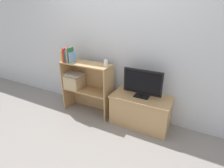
{
  "coord_description": "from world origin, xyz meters",
  "views": [
    {
      "loc": [
        1.17,
        -2.06,
        1.71
      ],
      "look_at": [
        0.0,
        0.16,
        0.63
      ],
      "focal_mm": 28.0,
      "sensor_mm": 36.0,
      "label": 1
    }
  ],
  "objects_px": {
    "book_forest": "(71,55)",
    "book_skyblue": "(73,57)",
    "book_crimson": "(66,55)",
    "tv": "(143,83)",
    "book_teal": "(68,56)",
    "tv_stand": "(140,111)",
    "storage_basket_left": "(75,80)",
    "laptop": "(74,74)",
    "book_mustard": "(64,55)",
    "book_tan": "(70,55)",
    "baby_monitor": "(106,63)"
  },
  "relations": [
    {
      "from": "book_tan",
      "to": "laptop",
      "type": "bearing_deg",
      "value": 69.05
    },
    {
      "from": "book_forest",
      "to": "storage_basket_left",
      "type": "height_order",
      "value": "book_forest"
    },
    {
      "from": "storage_basket_left",
      "to": "laptop",
      "type": "height_order",
      "value": "laptop"
    },
    {
      "from": "book_tan",
      "to": "baby_monitor",
      "type": "distance_m",
      "value": 0.65
    },
    {
      "from": "book_crimson",
      "to": "book_forest",
      "type": "relative_size",
      "value": 0.94
    },
    {
      "from": "book_mustard",
      "to": "book_crimson",
      "type": "relative_size",
      "value": 0.85
    },
    {
      "from": "storage_basket_left",
      "to": "laptop",
      "type": "xyz_separation_m",
      "value": [
        0.0,
        0.0,
        0.12
      ]
    },
    {
      "from": "tv",
      "to": "laptop",
      "type": "xyz_separation_m",
      "value": [
        -1.21,
        -0.07,
        -0.05
      ]
    },
    {
      "from": "tv_stand",
      "to": "book_tan",
      "type": "height_order",
      "value": "book_tan"
    },
    {
      "from": "tv_stand",
      "to": "book_mustard",
      "type": "xyz_separation_m",
      "value": [
        -1.34,
        -0.11,
        0.75
      ]
    },
    {
      "from": "storage_basket_left",
      "to": "laptop",
      "type": "bearing_deg",
      "value": 90.0
    },
    {
      "from": "book_mustard",
      "to": "book_crimson",
      "type": "height_order",
      "value": "book_crimson"
    },
    {
      "from": "book_crimson",
      "to": "book_tan",
      "type": "relative_size",
      "value": 0.97
    },
    {
      "from": "book_mustard",
      "to": "book_teal",
      "type": "xyz_separation_m",
      "value": [
        0.08,
        0.0,
        0.0
      ]
    },
    {
      "from": "tv",
      "to": "baby_monitor",
      "type": "relative_size",
      "value": 4.35
    },
    {
      "from": "book_forest",
      "to": "book_skyblue",
      "type": "height_order",
      "value": "book_forest"
    },
    {
      "from": "storage_basket_left",
      "to": "book_skyblue",
      "type": "bearing_deg",
      "value": -47.52
    },
    {
      "from": "tv",
      "to": "tv_stand",
      "type": "bearing_deg",
      "value": 90.0
    },
    {
      "from": "book_mustard",
      "to": "book_crimson",
      "type": "distance_m",
      "value": 0.05
    },
    {
      "from": "book_skyblue",
      "to": "storage_basket_left",
      "type": "relative_size",
      "value": 0.59
    },
    {
      "from": "book_tan",
      "to": "baby_monitor",
      "type": "height_order",
      "value": "book_tan"
    },
    {
      "from": "baby_monitor",
      "to": "laptop",
      "type": "bearing_deg",
      "value": -178.63
    },
    {
      "from": "tv_stand",
      "to": "storage_basket_left",
      "type": "relative_size",
      "value": 3.12
    },
    {
      "from": "book_forest",
      "to": "laptop",
      "type": "xyz_separation_m",
      "value": [
        -0.01,
        0.04,
        -0.35
      ]
    },
    {
      "from": "tv_stand",
      "to": "book_teal",
      "type": "distance_m",
      "value": 1.47
    },
    {
      "from": "book_forest",
      "to": "storage_basket_left",
      "type": "distance_m",
      "value": 0.47
    },
    {
      "from": "tv_stand",
      "to": "storage_basket_left",
      "type": "xyz_separation_m",
      "value": [
        -1.21,
        -0.07,
        0.31
      ]
    },
    {
      "from": "book_skyblue",
      "to": "laptop",
      "type": "height_order",
      "value": "book_skyblue"
    },
    {
      "from": "book_mustard",
      "to": "book_skyblue",
      "type": "xyz_separation_m",
      "value": [
        0.17,
        0.0,
        -0.01
      ]
    },
    {
      "from": "tv",
      "to": "book_teal",
      "type": "xyz_separation_m",
      "value": [
        -1.26,
        -0.11,
        0.28
      ]
    },
    {
      "from": "tv",
      "to": "book_mustard",
      "type": "height_order",
      "value": "book_mustard"
    },
    {
      "from": "tv_stand",
      "to": "book_tan",
      "type": "distance_m",
      "value": 1.45
    },
    {
      "from": "book_crimson",
      "to": "book_tan",
      "type": "distance_m",
      "value": 0.08
    },
    {
      "from": "tv_stand",
      "to": "tv",
      "type": "distance_m",
      "value": 0.47
    },
    {
      "from": "book_mustard",
      "to": "book_skyblue",
      "type": "bearing_deg",
      "value": 0.0
    },
    {
      "from": "book_teal",
      "to": "book_skyblue",
      "type": "bearing_deg",
      "value": 0.0
    },
    {
      "from": "book_mustard",
      "to": "book_forest",
      "type": "bearing_deg",
      "value": 0.0
    },
    {
      "from": "book_crimson",
      "to": "laptop",
      "type": "height_order",
      "value": "book_crimson"
    },
    {
      "from": "tv",
      "to": "laptop",
      "type": "height_order",
      "value": "tv"
    },
    {
      "from": "book_teal",
      "to": "tv",
      "type": "bearing_deg",
      "value": 4.92
    },
    {
      "from": "book_mustard",
      "to": "storage_basket_left",
      "type": "distance_m",
      "value": 0.46
    },
    {
      "from": "book_crimson",
      "to": "book_skyblue",
      "type": "height_order",
      "value": "book_crimson"
    },
    {
      "from": "tv_stand",
      "to": "laptop",
      "type": "height_order",
      "value": "laptop"
    },
    {
      "from": "tv_stand",
      "to": "book_teal",
      "type": "relative_size",
      "value": 4.59
    },
    {
      "from": "book_teal",
      "to": "book_forest",
      "type": "xyz_separation_m",
      "value": [
        0.06,
        0.0,
        0.02
      ]
    },
    {
      "from": "book_mustard",
      "to": "book_forest",
      "type": "relative_size",
      "value": 0.8
    },
    {
      "from": "tv",
      "to": "book_tan",
      "type": "bearing_deg",
      "value": -174.94
    },
    {
      "from": "book_mustard",
      "to": "baby_monitor",
      "type": "distance_m",
      "value": 0.77
    },
    {
      "from": "book_teal",
      "to": "book_tan",
      "type": "xyz_separation_m",
      "value": [
        0.03,
        0.0,
        0.02
      ]
    },
    {
      "from": "tv_stand",
      "to": "baby_monitor",
      "type": "xyz_separation_m",
      "value": [
        -0.58,
        -0.05,
        0.7
      ]
    }
  ]
}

